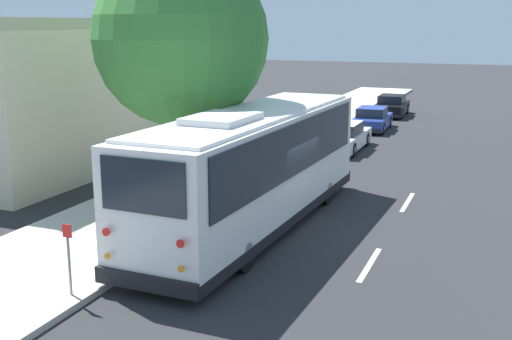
{
  "coord_description": "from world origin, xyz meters",
  "views": [
    {
      "loc": [
        -16.86,
        -6.08,
        5.76
      ],
      "look_at": [
        1.17,
        1.07,
        1.3
      ],
      "focal_mm": 45.0,
      "sensor_mm": 36.0,
      "label": 1
    }
  ],
  "objects_px": {
    "shuttle_bus": "(254,164)",
    "parked_sedan_white": "(344,137)",
    "fire_hydrant": "(283,153)",
    "sign_post_near": "(69,259)",
    "sign_post_far": "(122,232)",
    "street_tree": "(183,26)",
    "parked_sedan_blue": "(372,119)",
    "parked_sedan_black": "(392,106)"
  },
  "relations": [
    {
      "from": "street_tree",
      "to": "fire_hydrant",
      "type": "height_order",
      "value": "street_tree"
    },
    {
      "from": "parked_sedan_white",
      "to": "sign_post_near",
      "type": "xyz_separation_m",
      "value": [
        -18.34,
        1.31,
        0.35
      ]
    },
    {
      "from": "parked_sedan_blue",
      "to": "sign_post_far",
      "type": "distance_m",
      "value": 22.62
    },
    {
      "from": "parked_sedan_white",
      "to": "street_tree",
      "type": "distance_m",
      "value": 12.07
    },
    {
      "from": "parked_sedan_blue",
      "to": "sign_post_far",
      "type": "height_order",
      "value": "sign_post_far"
    },
    {
      "from": "fire_hydrant",
      "to": "street_tree",
      "type": "bearing_deg",
      "value": 170.02
    },
    {
      "from": "shuttle_bus",
      "to": "parked_sedan_black",
      "type": "bearing_deg",
      "value": 3.08
    },
    {
      "from": "parked_sedan_blue",
      "to": "street_tree",
      "type": "xyz_separation_m",
      "value": [
        -16.85,
        2.62,
        5.08
      ]
    },
    {
      "from": "parked_sedan_white",
      "to": "sign_post_far",
      "type": "distance_m",
      "value": 16.42
    },
    {
      "from": "street_tree",
      "to": "fire_hydrant",
      "type": "xyz_separation_m",
      "value": [
        6.34,
        -1.12,
        -5.11
      ]
    },
    {
      "from": "sign_post_far",
      "to": "fire_hydrant",
      "type": "relative_size",
      "value": 1.85
    },
    {
      "from": "parked_sedan_black",
      "to": "sign_post_far",
      "type": "bearing_deg",
      "value": 175.83
    },
    {
      "from": "shuttle_bus",
      "to": "sign_post_near",
      "type": "bearing_deg",
      "value": 166.13
    },
    {
      "from": "parked_sedan_black",
      "to": "sign_post_far",
      "type": "height_order",
      "value": "sign_post_far"
    },
    {
      "from": "parked_sedan_white",
      "to": "fire_hydrant",
      "type": "bearing_deg",
      "value": 161.27
    },
    {
      "from": "sign_post_near",
      "to": "fire_hydrant",
      "type": "relative_size",
      "value": 1.92
    },
    {
      "from": "shuttle_bus",
      "to": "fire_hydrant",
      "type": "xyz_separation_m",
      "value": [
        7.99,
        1.9,
        -1.34
      ]
    },
    {
      "from": "fire_hydrant",
      "to": "parked_sedan_black",
      "type": "bearing_deg",
      "value": -5.32
    },
    {
      "from": "sign_post_far",
      "to": "shuttle_bus",
      "type": "bearing_deg",
      "value": -23.15
    },
    {
      "from": "street_tree",
      "to": "shuttle_bus",
      "type": "bearing_deg",
      "value": -118.63
    },
    {
      "from": "sign_post_far",
      "to": "street_tree",
      "type": "bearing_deg",
      "value": 12.56
    },
    {
      "from": "parked_sedan_white",
      "to": "shuttle_bus",
      "type": "bearing_deg",
      "value": -177.85
    },
    {
      "from": "sign_post_near",
      "to": "fire_hydrant",
      "type": "xyz_separation_m",
      "value": [
        14.04,
        0.16,
        -0.4
      ]
    },
    {
      "from": "street_tree",
      "to": "sign_post_near",
      "type": "distance_m",
      "value": 9.11
    },
    {
      "from": "street_tree",
      "to": "parked_sedan_black",
      "type": "bearing_deg",
      "value": -6.62
    },
    {
      "from": "street_tree",
      "to": "sign_post_far",
      "type": "bearing_deg",
      "value": -167.44
    },
    {
      "from": "sign_post_far",
      "to": "parked_sedan_blue",
      "type": "bearing_deg",
      "value": -3.41
    },
    {
      "from": "parked_sedan_black",
      "to": "fire_hydrant",
      "type": "distance_m",
      "value": 16.54
    },
    {
      "from": "parked_sedan_white",
      "to": "sign_post_far",
      "type": "height_order",
      "value": "sign_post_far"
    },
    {
      "from": "parked_sedan_black",
      "to": "sign_post_near",
      "type": "bearing_deg",
      "value": 176.01
    },
    {
      "from": "shuttle_bus",
      "to": "street_tree",
      "type": "relative_size",
      "value": 1.31
    },
    {
      "from": "parked_sedan_white",
      "to": "sign_post_near",
      "type": "height_order",
      "value": "sign_post_near"
    },
    {
      "from": "sign_post_near",
      "to": "sign_post_far",
      "type": "distance_m",
      "value": 1.97
    },
    {
      "from": "shuttle_bus",
      "to": "parked_sedan_white",
      "type": "xyz_separation_m",
      "value": [
        12.29,
        0.43,
        -1.29
      ]
    },
    {
      "from": "sign_post_far",
      "to": "parked_sedan_black",
      "type": "bearing_deg",
      "value": -2.76
    },
    {
      "from": "parked_sedan_black",
      "to": "sign_post_far",
      "type": "relative_size",
      "value": 2.87
    },
    {
      "from": "shuttle_bus",
      "to": "parked_sedan_white",
      "type": "relative_size",
      "value": 2.48
    },
    {
      "from": "parked_sedan_blue",
      "to": "street_tree",
      "type": "relative_size",
      "value": 0.48
    },
    {
      "from": "parked_sedan_white",
      "to": "fire_hydrant",
      "type": "relative_size",
      "value": 5.64
    },
    {
      "from": "shuttle_bus",
      "to": "fire_hydrant",
      "type": "relative_size",
      "value": 14.01
    },
    {
      "from": "sign_post_far",
      "to": "fire_hydrant",
      "type": "bearing_deg",
      "value": 0.76
    },
    {
      "from": "sign_post_far",
      "to": "parked_sedan_white",
      "type": "bearing_deg",
      "value": -4.58
    }
  ]
}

